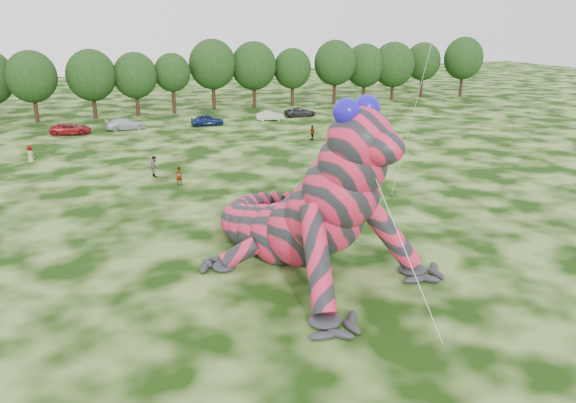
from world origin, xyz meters
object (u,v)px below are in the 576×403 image
(tree_17, at_px, (463,67))
(spectator_4, at_px, (30,155))
(tree_6, at_px, (33,87))
(tree_13, at_px, (335,72))
(tree_12, at_px, (292,77))
(car_3, at_px, (126,124))
(tree_10, at_px, (213,75))
(car_6, at_px, (300,112))
(spectator_1, at_px, (155,166))
(car_7, at_px, (355,106))
(spectator_3, at_px, (312,133))
(spectator_0, at_px, (179,176))
(tree_7, at_px, (92,84))
(car_2, at_px, (71,129))
(car_4, at_px, (207,120))
(tree_11, at_px, (254,75))
(tree_16, at_px, (422,70))
(car_5, at_px, (270,116))
(tree_15, at_px, (393,71))
(tree_14, at_px, (364,72))
(tree_8, at_px, (136,84))
(tree_9, at_px, (173,83))
(inflatable_gecko, at_px, (284,178))

(tree_17, distance_m, spectator_4, 73.67)
(tree_6, xyz_separation_m, tree_13, (44.69, 0.44, 0.32))
(tree_12, relative_size, car_3, 1.83)
(tree_10, distance_m, car_6, 15.21)
(tree_6, height_order, spectator_1, tree_6)
(car_7, bearing_deg, spectator_4, 111.35)
(spectator_3, bearing_deg, spectator_0, -62.75)
(tree_6, distance_m, tree_7, 7.48)
(tree_6, distance_m, car_6, 36.11)
(car_2, bearing_deg, tree_17, -72.53)
(car_4, height_order, spectator_1, spectator_1)
(tree_11, bearing_deg, tree_7, -176.67)
(tree_11, xyz_separation_m, spectator_4, (-31.43, -25.30, -4.17))
(tree_12, relative_size, tree_16, 0.96)
(car_3, relative_size, car_5, 1.28)
(tree_6, height_order, car_5, tree_6)
(tree_11, bearing_deg, car_4, -131.06)
(tree_10, distance_m, tree_12, 12.67)
(spectator_3, bearing_deg, tree_16, 121.10)
(tree_13, xyz_separation_m, spectator_4, (-44.78, -24.24, -4.19))
(tree_15, height_order, spectator_3, tree_15)
(tree_14, relative_size, car_4, 2.22)
(tree_17, relative_size, car_5, 2.69)
(tree_14, bearing_deg, spectator_1, -139.23)
(tree_12, bearing_deg, car_6, -105.83)
(tree_15, bearing_deg, tree_8, -178.95)
(tree_11, bearing_deg, car_6, -71.45)
(tree_9, distance_m, spectator_4, 30.99)
(tree_6, bearing_deg, tree_9, 2.03)
(tree_16, bearing_deg, spectator_4, -157.23)
(car_5, bearing_deg, tree_16, -59.58)
(tree_12, xyz_separation_m, tree_16, (25.44, 1.63, 0.20))
(tree_9, distance_m, car_2, 18.60)
(spectator_0, distance_m, spectator_3, 21.91)
(tree_11, distance_m, spectator_1, 40.62)
(car_2, height_order, car_4, car_4)
(tree_12, relative_size, car_2, 1.86)
(car_7, bearing_deg, tree_14, -34.92)
(tree_6, distance_m, tree_11, 31.38)
(tree_16, height_order, spectator_1, tree_16)
(tree_14, height_order, tree_17, tree_17)
(tree_12, distance_m, tree_14, 13.49)
(spectator_3, bearing_deg, inflatable_gecko, -34.61)
(car_2, bearing_deg, car_7, -77.07)
(tree_15, bearing_deg, spectator_4, -156.09)
(tree_14, distance_m, car_4, 33.10)
(tree_12, distance_m, car_7, 11.32)
(tree_6, xyz_separation_m, car_7, (44.40, -7.15, -4.02))
(tree_10, xyz_separation_m, tree_11, (6.39, -0.38, -0.22))
(inflatable_gecko, relative_size, tree_6, 2.12)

